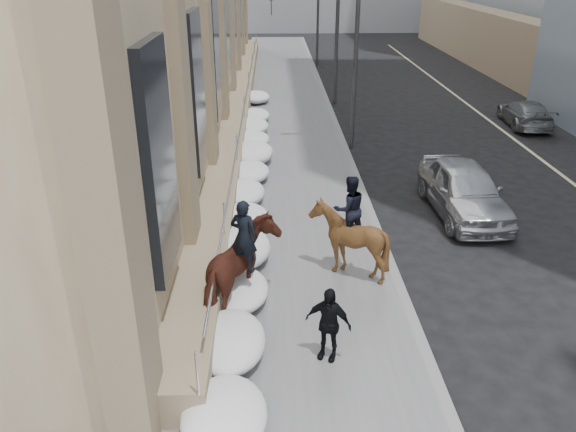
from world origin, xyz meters
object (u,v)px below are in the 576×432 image
Objects in this scene: mounted_horse_right at (348,235)px; car_grey at (525,113)px; mounted_horse_left at (241,268)px; pedestrian at (328,323)px; car_silver at (464,189)px.

mounted_horse_right is 17.46m from car_grey.
mounted_horse_right is at bearing -126.79° from mounted_horse_left.
car_grey is at bearing -143.99° from mounted_horse_right.
mounted_horse_left is 3.09m from mounted_horse_right.
pedestrian reaches higher than car_grey.
car_grey is (13.06, 15.60, -0.59)m from mounted_horse_left.
car_silver is at bearing -119.87° from mounted_horse_left.
pedestrian is (-0.82, -3.36, -0.27)m from mounted_horse_right.
mounted_horse_right is at bearing 58.68° from car_grey.
car_silver is 11.92m from car_grey.
mounted_horse_right reaches higher than pedestrian.
pedestrian is (1.81, -1.73, -0.29)m from mounted_horse_left.
pedestrian is at bearing 62.44° from car_grey.
car_silver is at bearing 63.83° from car_grey.
pedestrian is 0.37× the size of car_grey.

